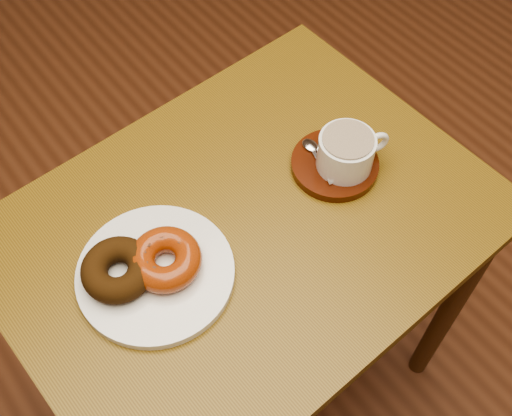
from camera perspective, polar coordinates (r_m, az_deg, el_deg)
cafe_table at (r=1.07m, az=-0.85°, el=-4.47°), size 0.76×0.58×0.69m
donut_plate at (r=0.93m, az=-8.91°, el=-5.77°), size 0.24×0.24×0.01m
donut_cinnamon at (r=0.92m, az=-12.18°, el=-5.38°), size 0.13×0.13×0.04m
donut_caramel at (r=0.91m, az=-8.07°, el=-4.53°), size 0.11×0.11×0.04m
saucer at (r=1.04m, az=7.01°, el=3.85°), size 0.18×0.18×0.01m
coffee_cup at (r=1.01m, az=8.09°, el=5.00°), size 0.12×0.09×0.06m
teaspoon at (r=1.04m, az=5.04°, el=5.22°), size 0.04×0.10×0.01m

